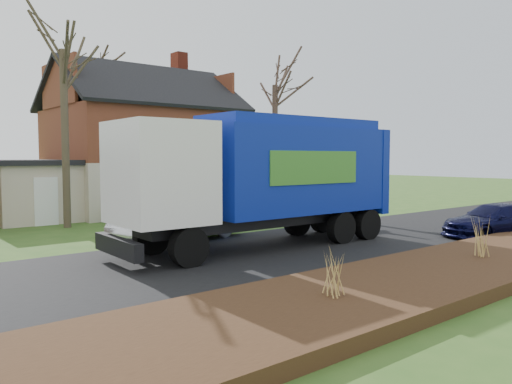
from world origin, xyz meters
TOP-DOWN VIEW (x-y plane):
  - ground at (0.00, 0.00)m, footprint 120.00×120.00m
  - road at (0.00, 0.00)m, footprint 80.00×7.00m
  - mulch_verge at (0.00, -5.30)m, footprint 80.00×3.50m
  - main_house at (1.49, 13.91)m, footprint 12.95×8.95m
  - garbage_truck at (-0.08, 0.74)m, footprint 10.02×2.82m
  - silver_sedan at (-1.76, 3.49)m, footprint 5.38×2.93m
  - navy_wagon at (7.87, -3.01)m, footprint 4.53×2.83m
  - tree_front_west at (-3.71, 9.51)m, footprint 3.47×3.47m
  - tree_front_east at (7.57, 9.11)m, footprint 3.56×3.56m
  - tree_back at (2.84, 23.12)m, footprint 4.10×4.10m
  - grass_clump_west at (-3.55, -5.35)m, footprint 0.36×0.29m
  - grass_clump_mid at (2.41, -5.21)m, footprint 0.38×0.31m

SIDE VIEW (x-z plane):
  - ground at x=0.00m, z-range 0.00..0.00m
  - road at x=0.00m, z-range 0.00..0.02m
  - mulch_verge at x=0.00m, z-range 0.00..0.30m
  - navy_wagon at x=7.87m, z-range 0.00..1.23m
  - grass_clump_west at x=-3.55m, z-range 0.30..1.24m
  - grass_clump_mid at x=2.41m, z-range 0.30..1.36m
  - silver_sedan at x=-1.76m, z-range 0.00..1.68m
  - garbage_truck at x=-0.08m, z-range 0.33..4.60m
  - main_house at x=1.49m, z-range -0.60..8.66m
  - tree_front_east at x=7.57m, z-range 3.09..12.98m
  - tree_front_west at x=-3.71m, z-range 3.34..13.63m
  - tree_back at x=2.84m, z-range 4.33..17.32m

